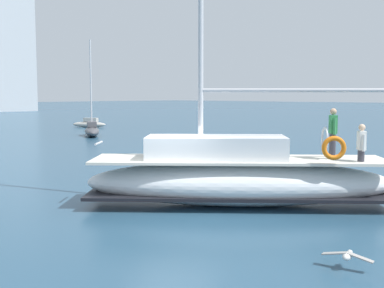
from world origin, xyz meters
name	(u,v)px	position (x,y,z in m)	size (l,w,h in m)	color
ground_plane	(173,209)	(0.00, 0.00, 0.00)	(400.00, 400.00, 0.00)	#284C66
main_sailboat	(236,176)	(1.79, -1.04, 0.91)	(8.05, 8.87, 13.48)	silver
moored_sloop_near	(92,129)	(14.25, 23.81, 0.56)	(3.74, 4.77, 8.01)	#4C4C51
moored_catamaran	(89,123)	(20.63, 33.08, 0.46)	(2.56, 3.76, 6.46)	#B7B2A8
seagull	(348,256)	(-1.27, -6.20, 0.27)	(0.48, 1.02, 0.17)	silver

